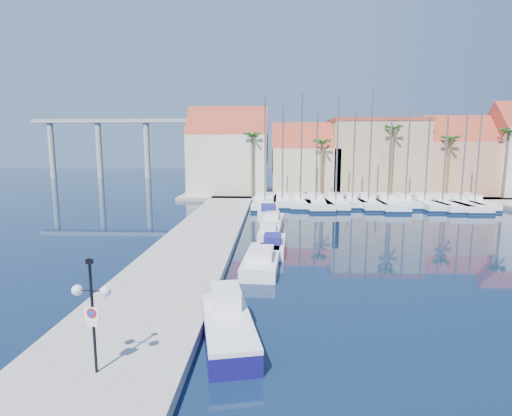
# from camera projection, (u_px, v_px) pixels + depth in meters

# --- Properties ---
(ground) EXTENTS (260.00, 260.00, 0.00)m
(ground) POSITION_uv_depth(u_px,v_px,m) (345.00, 330.00, 17.02)
(ground) COLOR black
(ground) RESTS_ON ground
(quay_west) EXTENTS (6.00, 77.00, 0.50)m
(quay_west) POSITION_uv_depth(u_px,v_px,m) (195.00, 245.00, 30.67)
(quay_west) COLOR gray
(quay_west) RESTS_ON ground
(shore_north) EXTENTS (54.00, 16.00, 0.50)m
(shore_north) POSITION_uv_depth(u_px,v_px,m) (354.00, 194.00, 64.00)
(shore_north) COLOR gray
(shore_north) RESTS_ON ground
(lamp_post) EXTENTS (1.30, 0.42, 3.82)m
(lamp_post) POSITION_uv_depth(u_px,v_px,m) (92.00, 299.00, 12.58)
(lamp_post) COLOR black
(lamp_post) RESTS_ON quay_west
(fishing_boat) EXTENTS (2.95, 5.80, 1.94)m
(fishing_boat) POSITION_uv_depth(u_px,v_px,m) (228.00, 325.00, 16.11)
(fishing_boat) COLOR #140E54
(fishing_boat) RESTS_ON ground
(motorboat_west_0) EXTENTS (2.57, 6.82, 1.40)m
(motorboat_west_0) POSITION_uv_depth(u_px,v_px,m) (262.00, 260.00, 25.85)
(motorboat_west_0) COLOR white
(motorboat_west_0) RESTS_ON ground
(motorboat_west_1) EXTENTS (2.06, 5.54, 1.40)m
(motorboat_west_1) POSITION_uv_depth(u_px,v_px,m) (273.00, 245.00, 29.78)
(motorboat_west_1) COLOR white
(motorboat_west_1) RESTS_ON ground
(motorboat_west_2) EXTENTS (2.04, 5.39, 1.40)m
(motorboat_west_2) POSITION_uv_depth(u_px,v_px,m) (270.00, 232.00, 34.21)
(motorboat_west_2) COLOR white
(motorboat_west_2) RESTS_ON ground
(motorboat_west_3) EXTENTS (2.46, 6.02, 1.40)m
(motorboat_west_3) POSITION_uv_depth(u_px,v_px,m) (273.00, 221.00, 39.52)
(motorboat_west_3) COLOR white
(motorboat_west_3) RESTS_ON ground
(motorboat_west_4) EXTENTS (2.39, 7.19, 1.40)m
(motorboat_west_4) POSITION_uv_depth(u_px,v_px,m) (268.00, 212.00, 45.00)
(motorboat_west_4) COLOR white
(motorboat_west_4) RESTS_ON ground
(motorboat_west_5) EXTENTS (2.30, 5.83, 1.40)m
(motorboat_west_5) POSITION_uv_depth(u_px,v_px,m) (267.00, 206.00, 49.00)
(motorboat_west_5) COLOR white
(motorboat_west_5) RESTS_ON ground
(sailboat_0) EXTENTS (3.28, 11.42, 14.18)m
(sailboat_0) POSITION_uv_depth(u_px,v_px,m) (265.00, 202.00, 52.53)
(sailboat_0) COLOR white
(sailboat_0) RESTS_ON ground
(sailboat_1) EXTENTS (2.52, 8.67, 12.91)m
(sailboat_1) POSITION_uv_depth(u_px,v_px,m) (282.00, 201.00, 53.23)
(sailboat_1) COLOR white
(sailboat_1) RESTS_ON ground
(sailboat_2) EXTENTS (3.06, 9.77, 14.62)m
(sailboat_2) POSITION_uv_depth(u_px,v_px,m) (300.00, 201.00, 52.80)
(sailboat_2) COLOR white
(sailboat_2) RESTS_ON ground
(sailboat_3) EXTENTS (3.82, 11.93, 12.02)m
(sailboat_3) POSITION_uv_depth(u_px,v_px,m) (315.00, 202.00, 52.48)
(sailboat_3) COLOR white
(sailboat_3) RESTS_ON ground
(sailboat_4) EXTENTS (3.65, 10.98, 14.18)m
(sailboat_4) POSITION_uv_depth(u_px,v_px,m) (335.00, 202.00, 52.42)
(sailboat_4) COLOR white
(sailboat_4) RESTS_ON ground
(sailboat_5) EXTENTS (2.66, 8.54, 12.17)m
(sailboat_5) POSITION_uv_depth(u_px,v_px,m) (351.00, 201.00, 53.17)
(sailboat_5) COLOR white
(sailboat_5) RESTS_ON ground
(sailboat_6) EXTENTS (3.05, 10.88, 14.93)m
(sailboat_6) POSITION_uv_depth(u_px,v_px,m) (367.00, 202.00, 52.46)
(sailboat_6) COLOR white
(sailboat_6) RESTS_ON ground
(sailboat_7) EXTENTS (3.27, 11.45, 11.34)m
(sailboat_7) POSITION_uv_depth(u_px,v_px,m) (386.00, 203.00, 51.79)
(sailboat_7) COLOR white
(sailboat_7) RESTS_ON ground
(sailboat_8) EXTENTS (2.45, 8.36, 12.59)m
(sailboat_8) POSITION_uv_depth(u_px,v_px,m) (404.00, 201.00, 52.58)
(sailboat_8) COLOR white
(sailboat_8) RESTS_ON ground
(sailboat_9) EXTENTS (3.17, 10.77, 11.62)m
(sailboat_9) POSITION_uv_depth(u_px,v_px,m) (423.00, 203.00, 51.88)
(sailboat_9) COLOR white
(sailboat_9) RESTS_ON ground
(sailboat_10) EXTENTS (3.70, 11.97, 11.66)m
(sailboat_10) POSITION_uv_depth(u_px,v_px,m) (440.00, 203.00, 51.48)
(sailboat_10) COLOR white
(sailboat_10) RESTS_ON ground
(sailboat_11) EXTENTS (3.16, 11.66, 12.08)m
(sailboat_11) POSITION_uv_depth(u_px,v_px,m) (458.00, 204.00, 51.05)
(sailboat_11) COLOR white
(sailboat_11) RESTS_ON ground
(sailboat_12) EXTENTS (3.47, 10.37, 13.85)m
(sailboat_12) POSITION_uv_depth(u_px,v_px,m) (473.00, 202.00, 51.90)
(sailboat_12) COLOR white
(sailboat_12) RESTS_ON ground
(building_0) EXTENTS (12.30, 9.00, 13.50)m
(building_0) POSITION_uv_depth(u_px,v_px,m) (229.00, 155.00, 62.85)
(building_0) COLOR beige
(building_0) RESTS_ON shore_north
(building_1) EXTENTS (10.30, 8.00, 11.00)m
(building_1) POSITION_uv_depth(u_px,v_px,m) (305.00, 163.00, 62.56)
(building_1) COLOR tan
(building_1) RESTS_ON shore_north
(building_2) EXTENTS (14.20, 10.20, 11.50)m
(building_2) POSITION_uv_depth(u_px,v_px,m) (374.00, 156.00, 62.97)
(building_2) COLOR #9A845E
(building_2) RESTS_ON shore_north
(building_3) EXTENTS (10.30, 8.00, 12.00)m
(building_3) POSITION_uv_depth(u_px,v_px,m) (454.00, 159.00, 61.57)
(building_3) COLOR #B3785A
(building_3) RESTS_ON shore_north
(palm_0) EXTENTS (2.60, 2.60, 10.15)m
(palm_0) POSITION_uv_depth(u_px,v_px,m) (252.00, 137.00, 57.36)
(palm_0) COLOR brown
(palm_0) RESTS_ON shore_north
(palm_1) EXTENTS (2.60, 2.60, 9.15)m
(palm_1) POSITION_uv_depth(u_px,v_px,m) (322.00, 144.00, 57.11)
(palm_1) COLOR brown
(palm_1) RESTS_ON shore_north
(palm_2) EXTENTS (2.60, 2.60, 11.15)m
(palm_2) POSITION_uv_depth(u_px,v_px,m) (393.00, 131.00, 56.43)
(palm_2) COLOR brown
(palm_2) RESTS_ON shore_north
(palm_3) EXTENTS (2.60, 2.60, 9.65)m
(palm_3) POSITION_uv_depth(u_px,v_px,m) (450.00, 141.00, 56.33)
(palm_3) COLOR brown
(palm_3) RESTS_ON shore_north
(palm_4) EXTENTS (2.60, 2.60, 10.65)m
(palm_4) POSITION_uv_depth(u_px,v_px,m) (509.00, 134.00, 55.87)
(palm_4) COLOR brown
(palm_4) RESTS_ON shore_north
(viaduct) EXTENTS (48.00, 2.20, 14.45)m
(viaduct) POSITION_uv_depth(u_px,v_px,m) (126.00, 137.00, 97.99)
(viaduct) COLOR #9E9E99
(viaduct) RESTS_ON ground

